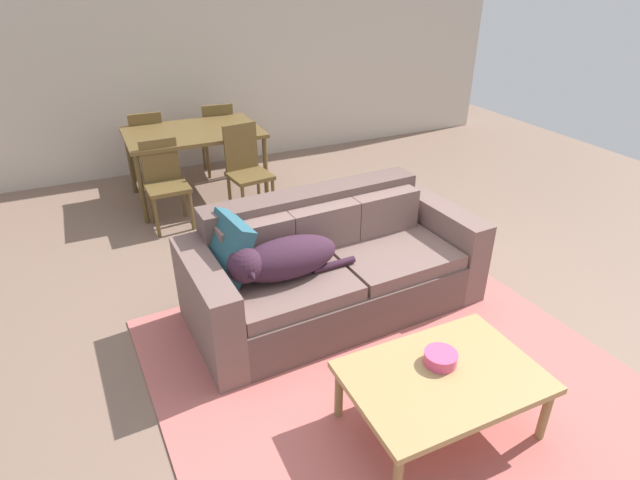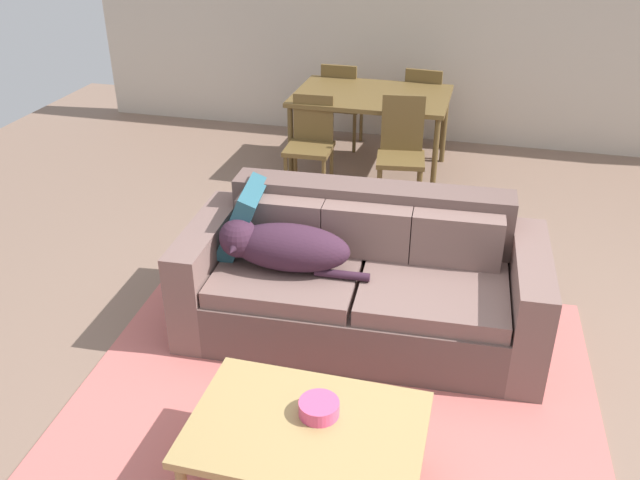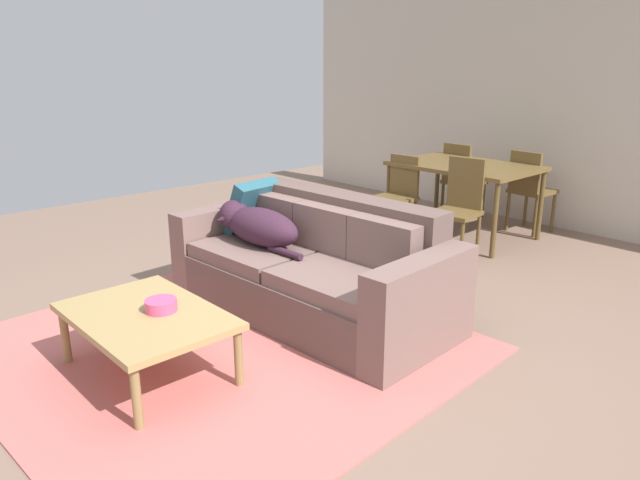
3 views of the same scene
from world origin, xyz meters
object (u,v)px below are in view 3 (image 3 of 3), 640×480
at_px(bowl_on_coffee_table, 161,305).
at_px(dining_chair_near_left, 397,193).
at_px(dining_table, 465,170).
at_px(dog_on_left_cushion, 257,225).
at_px(dining_chair_far_right, 529,187).
at_px(coffee_table, 146,319).
at_px(couch, 315,270).
at_px(dining_chair_near_right, 459,204).
at_px(dining_chair_far_left, 461,177).
at_px(throw_pillow_by_left_arm, 252,207).

relative_size(bowl_on_coffee_table, dining_chair_near_left, 0.22).
bearing_deg(dining_table, dog_on_left_cushion, -90.71).
height_order(dog_on_left_cushion, dining_chair_near_left, dining_chair_near_left).
bearing_deg(dining_chair_far_right, dog_on_left_cushion, 86.90).
bearing_deg(coffee_table, dining_chair_near_left, 104.94).
height_order(couch, dining_table, couch).
bearing_deg(dining_table, bowl_on_coffee_table, -82.68).
bearing_deg(dining_chair_near_right, bowl_on_coffee_table, -95.76).
xyz_separation_m(coffee_table, dining_chair_near_right, (-0.07, 3.25, 0.15)).
bearing_deg(dining_chair_far_left, throw_pillow_by_left_arm, 91.83).
bearing_deg(dining_chair_near_right, coffee_table, -96.44).
height_order(dog_on_left_cushion, dining_chair_far_left, dining_chair_far_left).
xyz_separation_m(dog_on_left_cushion, throw_pillow_by_left_arm, (-0.31, 0.20, 0.05)).
height_order(bowl_on_coffee_table, dining_chair_near_left, dining_chair_near_left).
bearing_deg(dining_chair_near_right, couch, -96.06).
xyz_separation_m(couch, bowl_on_coffee_table, (0.05, -1.27, 0.10)).
relative_size(dog_on_left_cushion, dining_chair_near_right, 0.98).
xyz_separation_m(dining_table, dining_chair_far_right, (0.42, 0.61, -0.20)).
distance_m(throw_pillow_by_left_arm, coffee_table, 1.62).
bearing_deg(dining_chair_far_left, dining_chair_near_right, 124.19).
bearing_deg(dining_chair_far_left, dining_chair_far_right, -177.17).
bearing_deg(dining_table, dining_chair_near_right, -58.77).
xyz_separation_m(couch, dining_chair_near_left, (-0.87, 1.97, 0.15)).
height_order(coffee_table, dining_chair_far_right, dining_chair_far_right).
distance_m(couch, dining_chair_near_left, 2.16).
bearing_deg(dining_chair_far_right, dining_chair_near_left, 58.50).
distance_m(dining_table, dining_chair_far_left, 0.74).
bearing_deg(dining_table, dining_chair_near_left, -127.75).
distance_m(couch, dining_chair_far_right, 3.14).
xyz_separation_m(couch, throw_pillow_by_left_arm, (-0.78, 0.02, 0.33)).
xyz_separation_m(dog_on_left_cushion, bowl_on_coffee_table, (0.52, -1.10, -0.18)).
height_order(dining_chair_near_left, dining_chair_near_right, dining_chair_near_right).
bearing_deg(throw_pillow_by_left_arm, coffee_table, -59.89).
bearing_deg(coffee_table, dog_on_left_cushion, 112.34).
bearing_deg(bowl_on_coffee_table, dining_chair_near_right, 91.89).
distance_m(bowl_on_coffee_table, dining_table, 3.84).
distance_m(coffee_table, bowl_on_coffee_table, 0.12).
relative_size(throw_pillow_by_left_arm, dining_chair_far_left, 0.49).
bearing_deg(dining_chair_far_left, dining_chair_near_left, 89.82).
bearing_deg(dining_chair_near_left, dining_table, 50.09).
xyz_separation_m(dining_table, dining_chair_far_left, (-0.42, 0.57, -0.21)).
distance_m(dining_chair_near_left, dining_chair_near_right, 0.82).
bearing_deg(dining_chair_near_right, throw_pillow_by_left_arm, -118.97).
bearing_deg(couch, dining_table, 96.95).
bearing_deg(dining_chair_far_right, dining_table, 59.92).
bearing_deg(coffee_table, throw_pillow_by_left_arm, 120.11).
xyz_separation_m(dining_chair_far_left, dining_chair_far_right, (0.84, 0.04, 0.01)).
xyz_separation_m(throw_pillow_by_left_arm, dining_chair_near_left, (-0.09, 1.94, -0.18)).
distance_m(dog_on_left_cushion, dining_chair_near_left, 2.18).
distance_m(coffee_table, dining_chair_near_left, 3.44).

